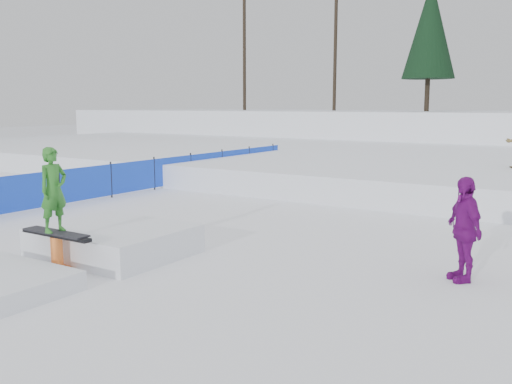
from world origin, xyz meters
The scene contains 6 objects.
ground centered at (0.00, 0.00, 0.00)m, with size 120.00×120.00×0.00m, color white.
snow_berm centered at (0.00, 30.00, 1.20)m, with size 60.00×14.00×2.40m, color white.
snow_midrise centered at (0.00, 16.00, 0.40)m, with size 50.00×18.00×0.80m, color white.
safety_fence centered at (-6.50, 6.60, 0.55)m, with size 0.05×16.00×1.10m.
spectator_purple centered at (4.50, 1.91, 0.85)m, with size 0.99×0.41×1.69m, color #720E74.
jib_rail_feature centered at (-1.40, -0.71, 0.30)m, with size 2.60×4.40×2.11m.
Camera 1 is at (6.54, -7.33, 2.80)m, focal length 40.00 mm.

